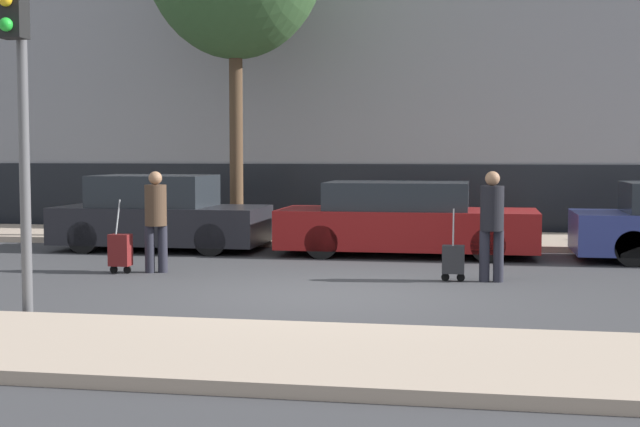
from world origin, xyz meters
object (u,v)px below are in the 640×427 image
Objects in this scene: pedestrian_left at (156,216)px; pedestrian_right at (492,220)px; trolley_right at (453,260)px; traffic_light at (17,70)px; trolley_left at (120,250)px; parked_car_1 at (405,221)px; parked_car_0 at (160,215)px.

pedestrian_right is at bearing -21.45° from pedestrian_left.
traffic_light reaches higher than trolley_right.
pedestrian_left reaches higher than trolley_left.
trolley_left is at bearing -142.32° from parked_car_1.
traffic_light is at bearing -83.48° from trolley_left.
pedestrian_left is 5.16m from pedestrian_right.
pedestrian_right is (1.52, -3.10, 0.27)m from parked_car_1.
traffic_light reaches higher than trolley_left.
parked_car_0 is at bearing 148.39° from pedestrian_right.
trolley_left is 5.13m from trolley_right.
parked_car_1 is (4.73, -0.08, -0.03)m from parked_car_0.
pedestrian_left is 1.38× the size of trolley_left.
parked_car_1 reaches higher than trolley_left.
pedestrian_right is at bearing 1.11° from trolley_left.
parked_car_0 is 3.29m from pedestrian_left.
parked_car_1 is at bearing -0.92° from parked_car_0.
pedestrian_right is 1.51× the size of trolley_right.
trolley_right is at bearing -22.12° from pedestrian_left.
pedestrian_left is 1.49× the size of trolley_right.
trolley_right is 6.57m from traffic_light.
traffic_light is (-4.69, -3.87, 2.48)m from trolley_right.
trolley_left is at bearing 176.44° from pedestrian_right.
pedestrian_right is (5.67, 0.11, 0.55)m from trolley_left.
pedestrian_left is at bearing 174.41° from pedestrian_right.
parked_car_0 reaches higher than trolley_left.
trolley_left is (-4.16, -3.21, -0.27)m from parked_car_1.
pedestrian_left reaches higher than trolley_right.
trolley_left is 4.54m from traffic_light.
parked_car_1 is 1.18× the size of traffic_light.
trolley_right is at bearing 0.73° from trolley_left.
traffic_light is (1.01, -7.09, 2.13)m from parked_car_0.
traffic_light is at bearing -117.96° from parked_car_1.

